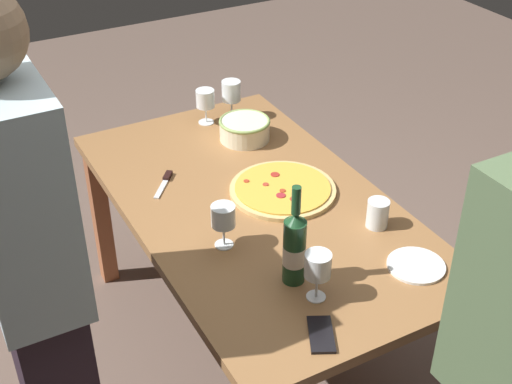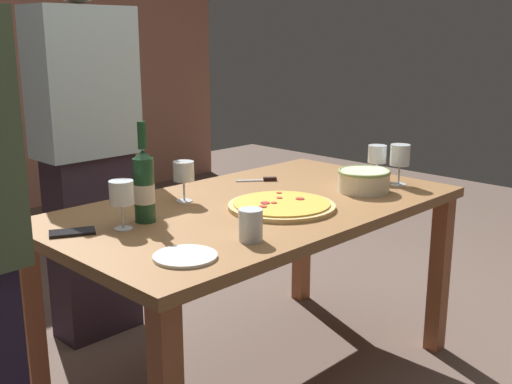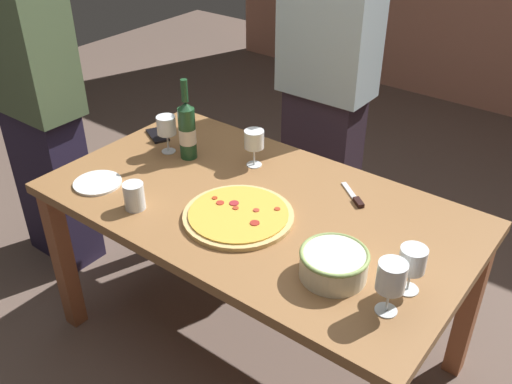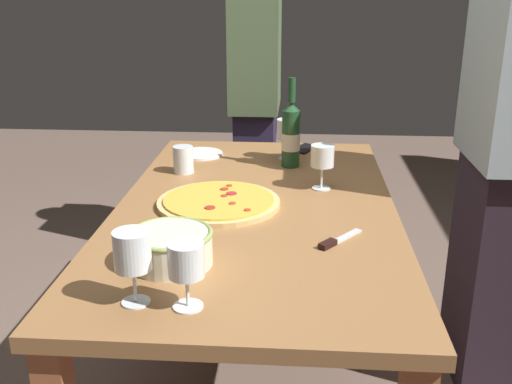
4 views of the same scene
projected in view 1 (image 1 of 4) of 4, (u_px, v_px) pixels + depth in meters
The scene contains 14 objects.
ground_plane at pixel (256, 348), 2.97m from camera, with size 8.00×8.00×0.00m, color brown.
dining_table at pixel (256, 223), 2.61m from camera, with size 1.60×0.90×0.75m.
pizza at pixel (283, 189), 2.61m from camera, with size 0.40×0.40×0.03m.
serving_bowl at pixel (245, 129), 2.93m from camera, with size 0.22×0.22×0.09m.
wine_bottle at pixel (294, 247), 2.13m from camera, with size 0.07×0.07×0.35m.
wine_glass_near_pizza at pixel (231, 93), 3.06m from camera, with size 0.08×0.08×0.18m.
wine_glass_by_bottle at pixel (223, 217), 2.28m from camera, with size 0.08×0.08×0.16m.
wine_glass_far_left at pixel (318, 267), 2.06m from camera, with size 0.08×0.08×0.16m.
wine_glass_far_right at pixel (205, 99), 3.02m from camera, with size 0.08×0.08×0.16m.
cup_amber at pixel (378, 214), 2.41m from camera, with size 0.08×0.08×0.10m, color white.
side_plate at pixel (416, 266), 2.25m from camera, with size 0.19×0.19×0.01m, color white.
cell_phone at pixel (321, 334), 1.99m from camera, with size 0.07×0.14×0.01m, color black.
pizza_knife at pixel (165, 181), 2.67m from camera, with size 0.15×0.13×0.02m.
person_host at pixel (33, 281), 1.99m from camera, with size 0.44×0.24×1.73m.
Camera 1 is at (-1.86, 1.01, 2.19)m, focal length 49.09 mm.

